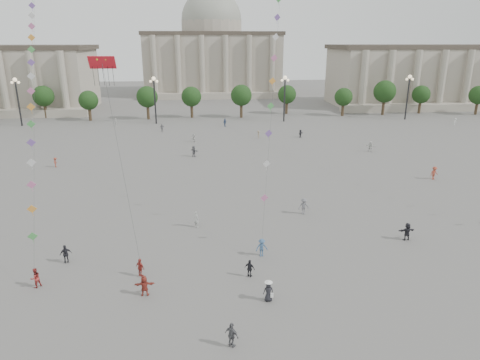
{
  "coord_description": "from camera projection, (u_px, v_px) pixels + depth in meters",
  "views": [
    {
      "loc": [
        -4.57,
        -29.71,
        18.41
      ],
      "look_at": [
        -0.76,
        12.0,
        4.69
      ],
      "focal_mm": 32.0,
      "sensor_mm": 36.0,
      "label": 1
    }
  ],
  "objects": [
    {
      "name": "person_crowd_4",
      "position": [
        194.0,
        138.0,
        81.13
      ],
      "size": [
        1.24,
        1.48,
        1.59
      ],
      "primitive_type": "imported",
      "rotation": [
        0.0,
        0.0,
        4.09
      ],
      "color": "silver",
      "rests_on": "ground"
    },
    {
      "name": "lamp_post_mid_west",
      "position": [
        154.0,
        91.0,
        96.91
      ],
      "size": [
        2.0,
        0.9,
        10.65
      ],
      "color": "#262628",
      "rests_on": "ground"
    },
    {
      "name": "person_crowd_0",
      "position": [
        225.0,
        122.0,
        95.56
      ],
      "size": [
        1.05,
        1.08,
        1.82
      ],
      "primitive_type": "imported",
      "rotation": [
        0.0,
        0.0,
        0.82
      ],
      "color": "navy",
      "rests_on": "ground"
    },
    {
      "name": "person_crowd_9",
      "position": [
        301.0,
        134.0,
        84.71
      ],
      "size": [
        1.33,
        1.38,
        1.57
      ],
      "primitive_type": "imported",
      "rotation": [
        0.0,
        0.0,
        0.83
      ],
      "color": "black",
      "rests_on": "ground"
    },
    {
      "name": "person_crowd_3",
      "position": [
        407.0,
        232.0,
        41.13
      ],
      "size": [
        1.67,
        0.64,
        1.76
      ],
      "primitive_type": "imported",
      "rotation": [
        0.0,
        0.0,
        3.22
      ],
      "color": "#222227",
      "rests_on": "ground"
    },
    {
      "name": "hall_east",
      "position": [
        469.0,
        76.0,
        126.95
      ],
      "size": [
        84.0,
        26.22,
        17.2
      ],
      "color": "#A79F8C",
      "rests_on": "ground"
    },
    {
      "name": "person_crowd_17",
      "position": [
        56.0,
        162.0,
        64.94
      ],
      "size": [
        0.6,
        1.0,
        1.5
      ],
      "primitive_type": "imported",
      "rotation": [
        0.0,
        0.0,
        1.62
      ],
      "color": "brown",
      "rests_on": "ground"
    },
    {
      "name": "tourist_0",
      "position": [
        140.0,
        268.0,
        34.79
      ],
      "size": [
        0.95,
        0.9,
        1.58
      ],
      "primitive_type": "imported",
      "rotation": [
        0.0,
        0.0,
        2.42
      ],
      "color": "#A0332B",
      "rests_on": "ground"
    },
    {
      "name": "person_crowd_8",
      "position": [
        434.0,
        173.0,
        59.14
      ],
      "size": [
        1.33,
        0.97,
        1.85
      ],
      "primitive_type": "imported",
      "rotation": [
        0.0,
        0.0,
        0.27
      ],
      "color": "#9C3C2A",
      "rests_on": "ground"
    },
    {
      "name": "person_crowd_12",
      "position": [
        194.0,
        151.0,
        70.77
      ],
      "size": [
        1.52,
        1.66,
        1.85
      ],
      "primitive_type": "imported",
      "rotation": [
        0.0,
        0.0,
        2.27
      ],
      "color": "slate",
      "rests_on": "ground"
    },
    {
      "name": "person_crowd_20",
      "position": [
        455.0,
        122.0,
        97.38
      ],
      "size": [
        1.12,
        1.04,
        1.52
      ],
      "primitive_type": "imported",
      "rotation": [
        0.0,
        0.0,
        0.65
      ],
      "color": "silver",
      "rests_on": "ground"
    },
    {
      "name": "lamp_post_far_east",
      "position": [
        408.0,
        89.0,
        102.08
      ],
      "size": [
        2.0,
        0.9,
        10.65
      ],
      "color": "#262628",
      "rests_on": "ground"
    },
    {
      "name": "dragon_kite",
      "position": [
        103.0,
        73.0,
        35.27
      ],
      "size": [
        2.47,
        3.21,
        16.36
      ],
      "color": "red",
      "rests_on": "ground"
    },
    {
      "name": "kite_flyer_1",
      "position": [
        262.0,
        247.0,
        38.07
      ],
      "size": [
        1.17,
        0.79,
        1.68
      ],
      "primitive_type": "imported",
      "rotation": [
        0.0,
        0.0,
        0.16
      ],
      "color": "#395980",
      "rests_on": "ground"
    },
    {
      "name": "person_crowd_7",
      "position": [
        370.0,
        146.0,
        73.97
      ],
      "size": [
        1.73,
        1.34,
        1.83
      ],
      "primitive_type": "imported",
      "rotation": [
        0.0,
        0.0,
        2.6
      ],
      "color": "silver",
      "rests_on": "ground"
    },
    {
      "name": "person_crowd_16",
      "position": [
        162.0,
        128.0,
        90.2
      ],
      "size": [
        0.97,
        0.44,
        1.62
      ],
      "primitive_type": "imported",
      "rotation": [
        0.0,
        0.0,
        6.24
      ],
      "color": "slate",
      "rests_on": "ground"
    },
    {
      "name": "person_crowd_6",
      "position": [
        304.0,
        206.0,
        47.25
      ],
      "size": [
        1.25,
        0.76,
        1.89
      ],
      "primitive_type": "imported",
      "rotation": [
        0.0,
        0.0,
        0.05
      ],
      "color": "slate",
      "rests_on": "ground"
    },
    {
      "name": "hat_person",
      "position": [
        268.0,
        291.0,
        31.47
      ],
      "size": [
        0.79,
        0.6,
        1.69
      ],
      "color": "black",
      "rests_on": "ground"
    },
    {
      "name": "lamp_post_mid_east",
      "position": [
        285.0,
        90.0,
        99.5
      ],
      "size": [
        2.0,
        0.9,
        10.65
      ],
      "color": "#262628",
      "rests_on": "ground"
    },
    {
      "name": "tourist_2",
      "position": [
        144.0,
        286.0,
        32.18
      ],
      "size": [
        1.54,
        0.55,
        1.64
      ],
      "primitive_type": "imported",
      "rotation": [
        0.0,
        0.0,
        3.19
      ],
      "color": "#9E372B",
      "rests_on": "ground"
    },
    {
      "name": "ground",
      "position": [
        263.0,
        282.0,
        34.24
      ],
      "size": [
        360.0,
        360.0,
        0.0
      ],
      "primitive_type": "plane",
      "color": "#5C5956",
      "rests_on": "ground"
    },
    {
      "name": "hall_central",
      "position": [
        212.0,
        53.0,
        152.1
      ],
      "size": [
        48.3,
        34.3,
        35.5
      ],
      "color": "#A79F8C",
      "rests_on": "ground"
    },
    {
      "name": "lamp_post_far_west",
      "position": [
        17.0,
        93.0,
        94.32
      ],
      "size": [
        2.0,
        0.9,
        10.65
      ],
      "color": "#262628",
      "rests_on": "ground"
    },
    {
      "name": "person_crowd_10",
      "position": [
        116.0,
        122.0,
        96.28
      ],
      "size": [
        0.61,
        0.73,
        1.7
      ],
      "primitive_type": "imported",
      "rotation": [
        0.0,
        0.0,
        1.96
      ],
      "color": "#B5B4B0",
      "rests_on": "ground"
    },
    {
      "name": "tourist_1",
      "position": [
        250.0,
        268.0,
        34.73
      ],
      "size": [
        0.95,
        0.77,
        1.51
      ],
      "primitive_type": "imported",
      "rotation": [
        0.0,
        0.0,
        2.6
      ],
      "color": "black",
      "rests_on": "ground"
    },
    {
      "name": "person_crowd_19",
      "position": [
        258.0,
        134.0,
        84.11
      ],
      "size": [
        0.7,
        1.05,
        1.51
      ],
      "primitive_type": "imported",
      "rotation": [
        0.0,
        0.0,
        4.86
      ],
      "color": "gray",
      "rests_on": "ground"
    },
    {
      "name": "kite_flyer_0",
      "position": [
        35.0,
        278.0,
        33.25
      ],
      "size": [
        0.98,
        0.99,
        1.61
      ],
      "primitive_type": "imported",
      "rotation": [
        0.0,
        0.0,
        3.94
      ],
      "color": "maroon",
      "rests_on": "ground"
    },
    {
      "name": "person_crowd_13",
      "position": [
        196.0,
        219.0,
        44.0
      ],
      "size": [
        0.73,
        0.75,
        1.74
      ],
      "primitive_type": "imported",
      "rotation": [
        0.0,
        0.0,
        2.3
      ],
      "color": "#B7B8B4",
      "rests_on": "ground"
    },
    {
      "name": "kite_train_west",
      "position": [
        32.0,
        21.0,
        49.08
      ],
      "size": [
        11.56,
        44.45,
        58.36
      ],
      "color": "#3F3F3F",
      "rests_on": "ground"
    },
    {
      "name": "tourist_4",
      "position": [
        66.0,
        254.0,
        36.91
      ],
      "size": [
        1.06,
        0.77,
        1.67
      ],
      "primitive_type": "imported",
      "rotation": [
        0.0,
        0.0,
        3.56
      ],
      "color": "#232228",
      "rests_on": "ground"
    },
    {
      "name": "tree_row",
      "position": [
        219.0,
        95.0,
        106.38
      ],
      "size": [
        137.12,
        5.12,
        8.0
      ],
      "color": "#382C1C",
      "rests_on": "ground"
    },
    {
      "name": "tourist_3",
      "position": [
        232.0,
        335.0,
        26.72
      ],
      "size": [
        1.03,
        0.98,
        1.72
      ],
      "primitive_type": "imported",
      "rotation": [
        0.0,
        0.0,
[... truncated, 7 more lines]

